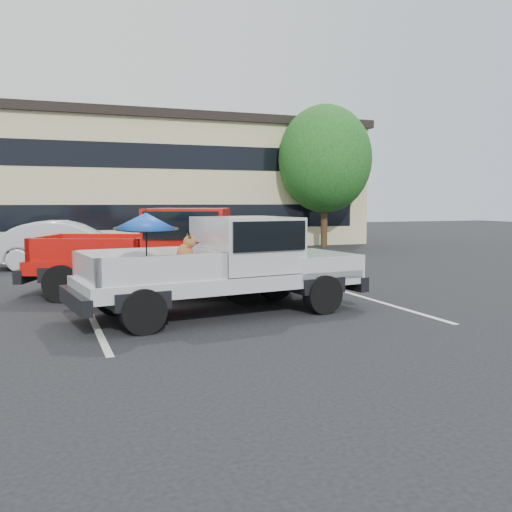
# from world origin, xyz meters

# --- Properties ---
(ground) EXTENTS (90.00, 90.00, 0.00)m
(ground) POSITION_xyz_m (0.00, 0.00, 0.00)
(ground) COLOR black
(ground) RESTS_ON ground
(stripe_left) EXTENTS (0.12, 5.00, 0.01)m
(stripe_left) POSITION_xyz_m (-3.00, 2.00, 0.00)
(stripe_left) COLOR silver
(stripe_left) RESTS_ON ground
(stripe_right) EXTENTS (0.12, 5.00, 0.01)m
(stripe_right) POSITION_xyz_m (3.00, 2.00, 0.00)
(stripe_right) COLOR silver
(stripe_right) RESTS_ON ground
(motel_building) EXTENTS (20.40, 8.40, 6.30)m
(motel_building) POSITION_xyz_m (2.00, 20.99, 3.21)
(motel_building) COLOR #CCBC88
(motel_building) RESTS_ON ground
(tree_right) EXTENTS (4.46, 4.46, 6.78)m
(tree_right) POSITION_xyz_m (9.00, 16.00, 4.21)
(tree_right) COLOR #332114
(tree_right) RESTS_ON ground
(tree_back) EXTENTS (4.68, 4.68, 7.11)m
(tree_back) POSITION_xyz_m (6.00, 24.00, 4.41)
(tree_back) COLOR #332114
(tree_back) RESTS_ON ground
(silver_pickup) EXTENTS (5.90, 2.71, 2.06)m
(silver_pickup) POSITION_xyz_m (-0.31, 1.94, 1.05)
(silver_pickup) COLOR black
(silver_pickup) RESTS_ON ground
(red_pickup) EXTENTS (6.48, 4.35, 2.02)m
(red_pickup) POSITION_xyz_m (-0.83, 4.34, 1.11)
(red_pickup) COLOR black
(red_pickup) RESTS_ON ground
(silver_sedan) EXTENTS (4.97, 2.57, 1.56)m
(silver_sedan) POSITION_xyz_m (-2.98, 11.05, 0.78)
(silver_sedan) COLOR silver
(silver_sedan) RESTS_ON ground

